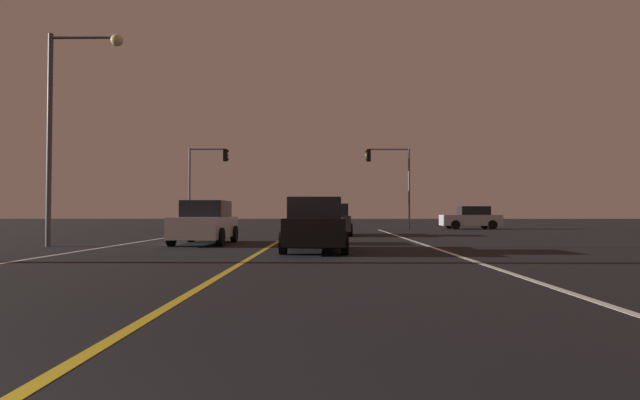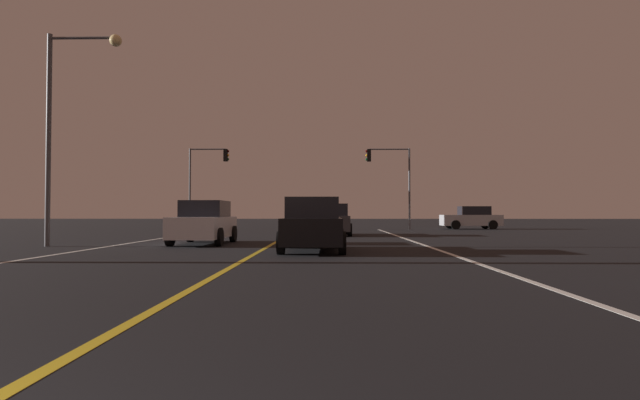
{
  "view_description": "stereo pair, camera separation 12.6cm",
  "coord_description": "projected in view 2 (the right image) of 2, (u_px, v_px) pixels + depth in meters",
  "views": [
    {
      "loc": [
        2.08,
        -1.06,
        1.23
      ],
      "look_at": [
        1.62,
        31.58,
        2.05
      ],
      "focal_mm": 28.32,
      "sensor_mm": 36.0,
      "label": 1
    },
    {
      "loc": [
        2.2,
        -1.06,
        1.23
      ],
      "look_at": [
        1.62,
        31.58,
        2.05
      ],
      "focal_mm": 28.32,
      "sensor_mm": 36.0,
      "label": 2
    }
  ],
  "objects": [
    {
      "name": "lane_edge_right",
      "position": [
        444.0,
        252.0,
        15.72
      ],
      "size": [
        0.16,
        41.52,
        0.01
      ],
      "primitive_type": "cube",
      "color": "silver",
      "rests_on": "ground"
    },
    {
      "name": "lane_edge_left",
      "position": [
        76.0,
        251.0,
        15.93
      ],
      "size": [
        0.16,
        41.52,
        0.01
      ],
      "primitive_type": "cube",
      "color": "silver",
      "rests_on": "ground"
    },
    {
      "name": "lane_center_divider",
      "position": [
        259.0,
        252.0,
        15.83
      ],
      "size": [
        0.16,
        41.52,
        0.01
      ],
      "primitive_type": "cube",
      "color": "gold",
      "rests_on": "ground"
    },
    {
      "name": "car_lead_same_lane",
      "position": [
        313.0,
        225.0,
        16.06
      ],
      "size": [
        2.02,
        4.3,
        1.7
      ],
      "rotation": [
        0.0,
        0.0,
        1.57
      ],
      "color": "black",
      "rests_on": "ground"
    },
    {
      "name": "car_ahead_far",
      "position": [
        332.0,
        220.0,
        27.26
      ],
      "size": [
        2.02,
        4.3,
        1.7
      ],
      "rotation": [
        0.0,
        0.0,
        1.57
      ],
      "color": "black",
      "rests_on": "ground"
    },
    {
      "name": "car_oncoming",
      "position": [
        204.0,
        223.0,
        19.79
      ],
      "size": [
        2.02,
        4.3,
        1.7
      ],
      "rotation": [
        0.0,
        0.0,
        -1.57
      ],
      "color": "black",
      "rests_on": "ground"
    },
    {
      "name": "car_crossing_side",
      "position": [
        472.0,
        218.0,
        37.64
      ],
      "size": [
        4.3,
        2.02,
        1.7
      ],
      "rotation": [
        0.0,
        0.0,
        3.14
      ],
      "color": "black",
      "rests_on": "ground"
    },
    {
      "name": "traffic_light_near_right",
      "position": [
        389.0,
        170.0,
        37.07
      ],
      "size": [
        3.29,
        0.36,
        5.95
      ],
      "rotation": [
        0.0,
        0.0,
        3.14
      ],
      "color": "#4C4C51",
      "rests_on": "ground"
    },
    {
      "name": "traffic_light_near_left",
      "position": [
        208.0,
        170.0,
        37.31
      ],
      "size": [
        2.98,
        0.36,
        5.98
      ],
      "color": "#4C4C51",
      "rests_on": "ground"
    },
    {
      "name": "street_lamp_left_mid",
      "position": [
        67.0,
        109.0,
        18.35
      ],
      "size": [
        2.74,
        0.44,
        7.76
      ],
      "color": "#4C4C51",
      "rests_on": "ground"
    }
  ]
}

